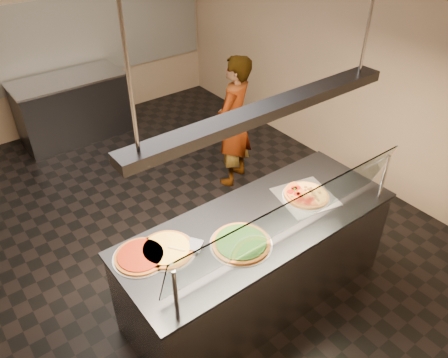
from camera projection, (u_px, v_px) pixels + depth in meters
ground at (169, 221)px, 5.07m from camera, size 5.00×6.00×0.02m
wall_back at (49, 29)px, 6.15m from camera, size 5.00×0.02×3.00m
wall_right at (333, 49)px, 5.43m from camera, size 0.02×6.00×3.00m
tile_band at (53, 43)px, 6.24m from camera, size 4.90×0.02×1.20m
serving_counter at (257, 261)px, 3.91m from camera, size 2.46×0.94×0.93m
sneeze_guard at (292, 215)px, 3.24m from camera, size 2.22×0.18×0.54m
perforated_tray at (305, 196)px, 3.90m from camera, size 0.57×0.57×0.01m
half_pizza_pepperoni at (298, 198)px, 3.84m from camera, size 0.28×0.43×0.05m
half_pizza_sausage at (313, 191)px, 3.94m from camera, size 0.28×0.43×0.04m
pizza_spinach at (241, 243)px, 3.40m from camera, size 0.50×0.50×0.03m
pizza_cheese at (166, 249)px, 3.35m from camera, size 0.45×0.45×0.03m
pizza_tomato at (141, 256)px, 3.29m from camera, size 0.43×0.43×0.03m
pizza_spatula at (184, 247)px, 3.35m from camera, size 0.27×0.19×0.02m
prep_table at (73, 108)px, 6.42m from camera, size 1.56×0.74×0.93m
worker at (234, 122)px, 5.28m from camera, size 0.72×0.63×1.66m
heat_lamp_housing at (267, 110)px, 3.05m from camera, size 2.30×0.18×0.08m
lamp_rod_left at (127, 67)px, 2.24m from camera, size 0.02×0.02×1.01m
lamp_rod_right at (372, 7)px, 3.23m from camera, size 0.02×0.02×1.01m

